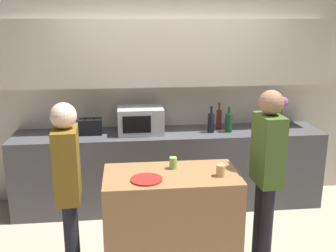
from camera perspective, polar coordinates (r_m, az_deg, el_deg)
back_wall at (r=4.73m, az=-0.18°, el=7.22°), size 6.40×0.40×2.70m
back_counter at (r=4.74m, az=0.19°, el=-6.25°), size 3.60×0.62×0.92m
kitchen_island at (r=3.54m, az=0.46°, el=-13.93°), size 1.14×0.61×0.93m
microwave at (r=4.54m, az=-4.00°, el=0.84°), size 0.52×0.39×0.30m
toaster at (r=4.57m, az=-11.20°, el=-0.09°), size 0.26×0.16×0.18m
potted_plant at (r=4.89m, az=16.18°, el=1.89°), size 0.14×0.14×0.39m
bottle_0 at (r=4.58m, az=6.27°, el=0.52°), size 0.08×0.08×0.31m
bottle_1 at (r=4.72m, az=7.39°, el=1.00°), size 0.06×0.06×0.32m
bottle_2 at (r=4.63m, az=8.80°, el=0.55°), size 0.08×0.08×0.30m
plate_on_island at (r=3.21m, az=-3.14°, el=-7.75°), size 0.26×0.26×0.01m
cup_0 at (r=3.30m, az=7.63°, el=-6.40°), size 0.07×0.07×0.10m
cup_1 at (r=3.43m, az=0.74°, el=-5.39°), size 0.07×0.07×0.10m
person_left at (r=3.31m, az=-14.32°, el=-7.68°), size 0.21×0.35×1.57m
person_center at (r=3.56m, az=14.16°, el=-5.44°), size 0.21×0.35×1.62m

